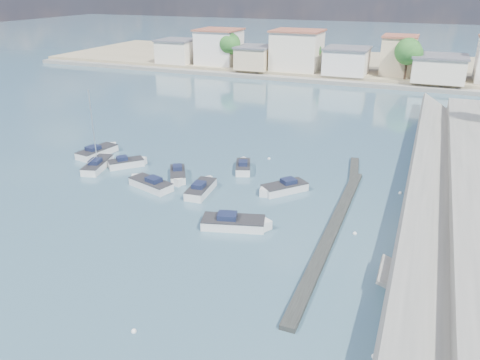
# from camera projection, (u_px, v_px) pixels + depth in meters

# --- Properties ---
(ground) EXTENTS (400.00, 400.00, 0.00)m
(ground) POSITION_uv_depth(u_px,v_px,m) (327.00, 127.00, 66.79)
(ground) COLOR #304E61
(ground) RESTS_ON ground
(breakwater) EXTENTS (2.00, 31.02, 0.35)m
(breakwater) POSITION_uv_depth(u_px,v_px,m) (337.00, 216.00, 41.02)
(breakwater) COLOR black
(breakwater) RESTS_ON ground
(far_shore_land) EXTENTS (160.00, 40.00, 1.40)m
(far_shore_land) POSITION_uv_depth(u_px,v_px,m) (374.00, 66.00, 110.91)
(far_shore_land) COLOR gray
(far_shore_land) RESTS_ON ground
(far_shore_quay) EXTENTS (160.00, 2.50, 0.80)m
(far_shore_quay) POSITION_uv_depth(u_px,v_px,m) (360.00, 84.00, 93.10)
(far_shore_quay) COLOR slate
(far_shore_quay) RESTS_ON ground
(far_town) EXTENTS (113.01, 12.80, 8.35)m
(far_town) POSITION_uv_depth(u_px,v_px,m) (422.00, 60.00, 92.69)
(far_town) COLOR beige
(far_town) RESTS_ON far_shore_land
(shore_trees) EXTENTS (74.56, 38.32, 7.92)m
(shore_trees) POSITION_uv_depth(u_px,v_px,m) (407.00, 59.00, 85.48)
(shore_trees) COLOR #38281E
(shore_trees) RESTS_ON ground
(motorboat_a) EXTENTS (2.16, 5.08, 1.48)m
(motorboat_a) POSITION_uv_depth(u_px,v_px,m) (202.00, 189.00, 45.98)
(motorboat_a) COLOR silver
(motorboat_a) RESTS_ON ground
(motorboat_b) EXTENTS (3.77, 3.84, 1.48)m
(motorboat_b) POSITION_uv_depth(u_px,v_px,m) (128.00, 163.00, 52.43)
(motorboat_b) COLOR silver
(motorboat_b) RESTS_ON ground
(motorboat_c) EXTENTS (5.36, 3.18, 1.48)m
(motorboat_c) POSITION_uv_depth(u_px,v_px,m) (149.00, 184.00, 47.04)
(motorboat_c) COLOR silver
(motorboat_c) RESTS_ON ground
(motorboat_d) EXTENTS (4.38, 4.61, 1.48)m
(motorboat_d) POSITION_uv_depth(u_px,v_px,m) (282.00, 189.00, 45.98)
(motorboat_d) COLOR silver
(motorboat_d) RESTS_ON ground
(motorboat_e) EXTENTS (2.84, 5.72, 1.48)m
(motorboat_e) POSITION_uv_depth(u_px,v_px,m) (99.00, 151.00, 56.06)
(motorboat_e) COLOR silver
(motorboat_e) RESTS_ON ground
(motorboat_f) EXTENTS (2.78, 4.28, 1.48)m
(motorboat_f) POSITION_uv_depth(u_px,v_px,m) (243.00, 167.00, 51.41)
(motorboat_f) COLOR silver
(motorboat_f) RESTS_ON ground
(motorboat_g) EXTENTS (3.35, 4.27, 1.48)m
(motorboat_g) POSITION_uv_depth(u_px,v_px,m) (178.00, 175.00, 49.10)
(motorboat_g) COLOR silver
(motorboat_g) RESTS_ON ground
(motorboat_h) EXTENTS (5.97, 3.43, 1.48)m
(motorboat_h) POSITION_uv_depth(u_px,v_px,m) (237.00, 223.00, 39.33)
(motorboat_h) COLOR silver
(motorboat_h) RESTS_ON ground
(sailboat) EXTENTS (2.96, 5.71, 9.00)m
(sailboat) POSITION_uv_depth(u_px,v_px,m) (99.00, 164.00, 52.02)
(sailboat) COLOR silver
(sailboat) RESTS_ON ground
(mooring_buoys) EXTENTS (16.48, 42.32, 0.32)m
(mooring_buoys) POSITION_uv_depth(u_px,v_px,m) (337.00, 213.00, 41.83)
(mooring_buoys) COLOR white
(mooring_buoys) RESTS_ON ground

